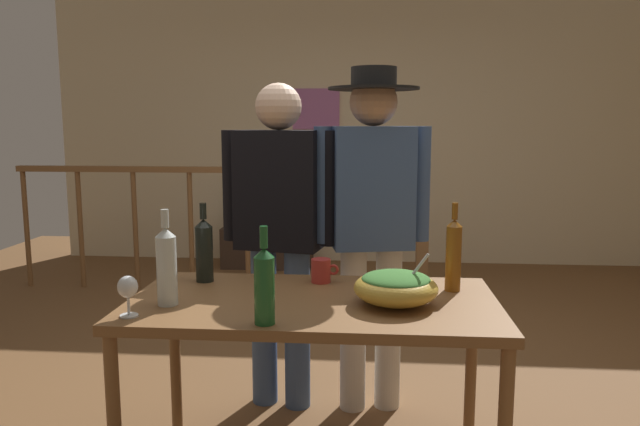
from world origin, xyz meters
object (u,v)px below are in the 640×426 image
at_px(wine_bottle_clear, 167,265).
at_px(wine_bottle_green, 264,284).
at_px(wine_bottle_amber, 453,254).
at_px(serving_table, 313,317).
at_px(wine_glass, 128,289).
at_px(framed_picture, 316,109).
at_px(wine_bottle_dark, 204,249).
at_px(salad_bowl, 396,286).
at_px(flat_screen_tv, 267,202).
at_px(person_standing_right, 372,209).
at_px(stair_railing, 276,212).
at_px(tv_console, 268,246).
at_px(mug_red, 321,271).
at_px(person_standing_left, 280,219).

bearing_deg(wine_bottle_clear, wine_bottle_green, -24.75).
bearing_deg(wine_bottle_amber, serving_table, -163.43).
relative_size(wine_glass, wine_bottle_clear, 0.41).
relative_size(framed_picture, wine_bottle_dark, 1.40).
distance_m(salad_bowl, wine_bottle_dark, 0.86).
distance_m(salad_bowl, wine_bottle_clear, 0.87).
bearing_deg(flat_screen_tv, wine_bottle_green, -80.35).
bearing_deg(salad_bowl, person_standing_right, 97.25).
distance_m(stair_railing, wine_bottle_green, 3.10).
distance_m(tv_console, wine_bottle_clear, 3.88).
height_order(wine_bottle_amber, wine_bottle_green, wine_bottle_amber).
bearing_deg(serving_table, wine_bottle_amber, 16.57).
distance_m(salad_bowl, mug_red, 0.43).
bearing_deg(wine_bottle_dark, stair_railing, 91.92).
distance_m(wine_bottle_dark, person_standing_left, 0.51).
xyz_separation_m(wine_bottle_amber, mug_red, (-0.55, 0.09, -0.10)).
xyz_separation_m(framed_picture, wine_bottle_dark, (-0.15, -3.75, -0.68)).
height_order(framed_picture, wine_glass, framed_picture).
relative_size(framed_picture, person_standing_left, 0.29).
bearing_deg(stair_railing, person_standing_right, -68.84).
height_order(wine_bottle_green, person_standing_left, person_standing_left).
relative_size(person_standing_left, person_standing_right, 0.96).
bearing_deg(flat_screen_tv, person_standing_right, -70.80).
distance_m(tv_console, wine_glass, 4.02).
relative_size(stair_railing, tv_console, 3.97).
distance_m(wine_glass, person_standing_right, 1.28).
height_order(framed_picture, person_standing_right, framed_picture).
bearing_deg(stair_railing, wine_bottle_amber, -66.21).
bearing_deg(person_standing_left, wine_glass, 77.52).
relative_size(wine_bottle_amber, wine_bottle_green, 1.07).
height_order(flat_screen_tv, serving_table, flat_screen_tv).
bearing_deg(flat_screen_tv, stair_railing, -75.55).
xyz_separation_m(stair_railing, wine_bottle_dark, (0.08, -2.53, 0.21)).
bearing_deg(wine_bottle_clear, salad_bowl, 4.99).
bearing_deg(salad_bowl, serving_table, 172.11).
xyz_separation_m(wine_bottle_dark, person_standing_left, (0.27, 0.43, 0.07)).
bearing_deg(wine_bottle_amber, wine_bottle_clear, -165.45).
xyz_separation_m(stair_railing, salad_bowl, (0.90, -2.80, 0.14)).
relative_size(wine_glass, wine_bottle_amber, 0.41).
bearing_deg(stair_railing, person_standing_left, -80.49).
height_order(serving_table, person_standing_left, person_standing_left).
relative_size(serving_table, wine_bottle_dark, 4.17).
xyz_separation_m(framed_picture, tv_console, (-0.47, -0.29, -1.39)).
xyz_separation_m(serving_table, person_standing_right, (0.23, 0.66, 0.34)).
bearing_deg(wine_bottle_amber, stair_railing, 113.79).
relative_size(wine_bottle_clear, person_standing_right, 0.21).
height_order(mug_red, person_standing_right, person_standing_right).
height_order(wine_bottle_dark, person_standing_left, person_standing_left).
distance_m(mug_red, person_standing_right, 0.51).
bearing_deg(person_standing_right, wine_glass, 36.12).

